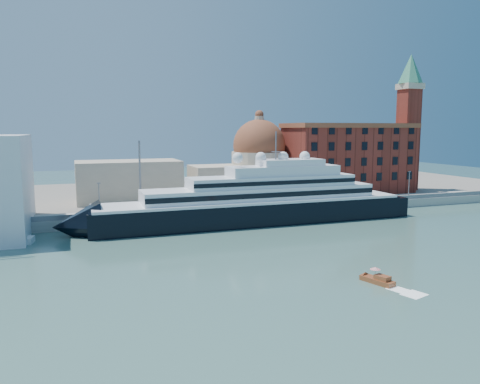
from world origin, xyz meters
name	(u,v)px	position (x,y,z in m)	size (l,w,h in m)	color
ground	(266,247)	(0.00, 0.00, 0.00)	(400.00, 400.00, 0.00)	#386158
quay	(216,212)	(0.00, 34.00, 1.25)	(180.00, 10.00, 2.50)	gray
land	(182,194)	(0.00, 75.00, 1.00)	(260.00, 72.00, 2.00)	slate
quay_fence	(222,208)	(0.00, 29.50, 3.10)	(180.00, 0.10, 1.20)	slate
superyacht	(244,206)	(3.70, 23.00, 4.59)	(89.03, 12.34, 26.61)	black
service_barge	(7,241)	(-49.02, 20.14, 0.69)	(11.10, 5.26, 2.40)	white
water_taxi	(378,279)	(7.17, -26.36, 0.61)	(3.32, 5.67, 2.55)	brown
warehouse	(348,158)	(52.00, 52.00, 13.79)	(43.00, 19.00, 23.25)	maroon
campanile	(409,113)	(76.00, 52.00, 28.76)	(8.40, 8.40, 47.00)	maroon
church	(214,169)	(6.39, 57.72, 10.91)	(66.00, 18.00, 25.50)	beige
lamp_posts	(170,183)	(-12.67, 32.27, 9.84)	(120.80, 2.40, 18.00)	slate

